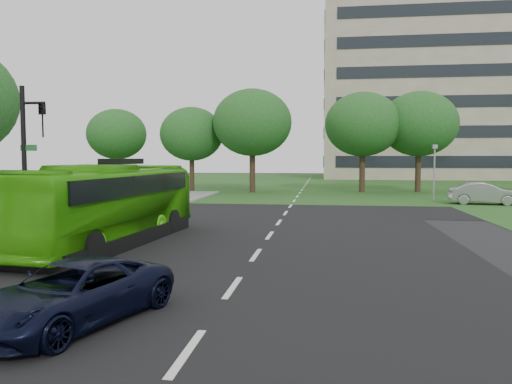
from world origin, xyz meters
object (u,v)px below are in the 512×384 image
(suv, at_px, (73,293))
(tree_park_c, at_px, (363,124))
(traffic_light, at_px, (29,157))
(bus, at_px, (109,204))
(tree_park_d, at_px, (419,124))
(tree_park_b, at_px, (252,123))
(camera_pole, at_px, (434,164))
(office_building, at_px, (458,95))
(sedan, at_px, (484,193))
(tree_park_a, at_px, (192,134))
(tree_park_f, at_px, (117,134))

(suv, bearing_deg, tree_park_c, 95.72)
(traffic_light, bearing_deg, bus, 57.13)
(tree_park_d, bearing_deg, bus, -118.53)
(traffic_light, bearing_deg, tree_park_b, 85.00)
(camera_pole, bearing_deg, tree_park_c, 105.86)
(office_building, distance_m, bus, 69.27)
(office_building, distance_m, camera_pole, 44.74)
(office_building, xyz_separation_m, suv, (-24.46, -70.87, -11.92))
(sedan, bearing_deg, tree_park_a, 73.02)
(office_building, height_order, suv, office_building)
(tree_park_b, xyz_separation_m, suv, (1.73, -35.20, -5.57))
(bus, height_order, traffic_light, traffic_light)
(bus, relative_size, traffic_light, 1.93)
(tree_park_a, xyz_separation_m, bus, (4.55, -28.03, -3.81))
(tree_park_c, xyz_separation_m, suv, (-7.93, -36.53, -5.42))
(tree_park_f, bearing_deg, bus, -67.12)
(tree_park_a, xyz_separation_m, suv, (7.55, -36.28, -4.65))
(tree_park_a, distance_m, tree_park_b, 5.98)
(tree_park_c, bearing_deg, office_building, 64.29)
(office_building, bearing_deg, tree_park_d, -109.10)
(tree_park_d, bearing_deg, office_building, 70.90)
(suv, bearing_deg, tree_park_b, 110.78)
(office_building, relative_size, tree_park_a, 5.20)
(office_building, height_order, bus, office_building)
(traffic_light, distance_m, camera_pole, 28.62)
(tree_park_f, relative_size, suv, 1.91)
(traffic_light, bearing_deg, tree_park_f, 109.66)
(tree_park_a, bearing_deg, tree_park_f, 157.66)
(tree_park_b, distance_m, tree_park_d, 14.80)
(sedan, relative_size, suv, 1.06)
(office_building, xyz_separation_m, traffic_light, (-28.99, -64.96, -9.37))
(tree_park_c, relative_size, bus, 0.86)
(office_building, xyz_separation_m, tree_park_c, (-16.53, -34.34, -6.50))
(tree_park_b, bearing_deg, bus, -92.69)
(bus, relative_size, suv, 2.45)
(tree_park_c, height_order, camera_pole, tree_park_c)
(tree_park_f, distance_m, sedan, 34.73)
(tree_park_f, bearing_deg, camera_pole, -20.84)
(tree_park_a, xyz_separation_m, tree_park_f, (-8.82, 3.62, 0.20))
(tree_park_b, height_order, tree_park_d, tree_park_b)
(tree_park_f, distance_m, bus, 34.59)
(sedan, relative_size, camera_pole, 1.10)
(sedan, xyz_separation_m, traffic_light, (-19.61, -20.00, 2.40))
(tree_park_f, relative_size, traffic_light, 1.50)
(tree_park_a, xyz_separation_m, tree_park_b, (5.81, -1.08, 0.91))
(tree_park_d, relative_size, traffic_light, 1.68)
(tree_park_a, distance_m, bus, 28.65)
(tree_park_a, distance_m, tree_park_d, 20.49)
(office_building, bearing_deg, traffic_light, -114.05)
(tree_park_b, height_order, tree_park_c, tree_park_b)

